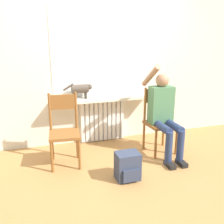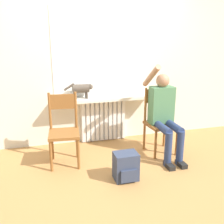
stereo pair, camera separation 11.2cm
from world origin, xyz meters
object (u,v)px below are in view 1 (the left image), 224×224
at_px(chair_left, 64,130).
at_px(person, 164,111).
at_px(cat, 81,89).
at_px(chair_right, 159,120).
at_px(backpack, 128,166).

height_order(chair_left, person, person).
bearing_deg(cat, person, -33.29).
xyz_separation_m(chair_left, cat, (0.35, 0.58, 0.43)).
xyz_separation_m(chair_left, person, (1.42, -0.13, 0.17)).
bearing_deg(person, chair_right, 91.71).
relative_size(chair_left, chair_right, 1.00).
relative_size(chair_right, person, 0.73).
relative_size(chair_right, cat, 2.13).
distance_m(chair_right, cat, 1.29).
bearing_deg(backpack, cat, 105.02).
bearing_deg(person, chair_left, 174.82).
bearing_deg(chair_left, chair_right, 5.77).
relative_size(chair_right, backpack, 2.82).
distance_m(person, backpack, 1.04).
xyz_separation_m(chair_right, person, (0.00, -0.13, 0.17)).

